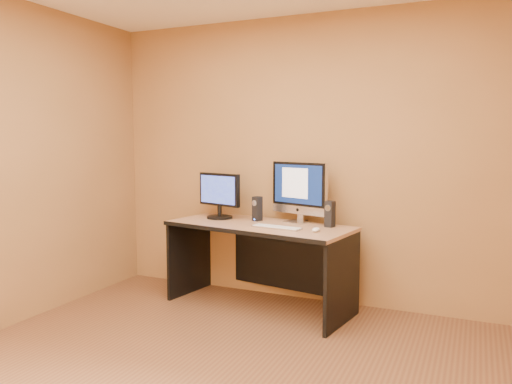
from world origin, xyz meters
TOP-DOWN VIEW (x-y plane):
  - walls at (0.00, 0.00)m, footprint 4.00×4.00m
  - desk at (-0.36, 1.60)m, footprint 1.71×0.96m
  - imac at (-0.08, 1.81)m, footprint 0.61×0.38m
  - second_monitor at (-0.83, 1.74)m, footprint 0.53×0.36m
  - speaker_left at (-0.45, 1.75)m, footprint 0.09×0.09m
  - speaker_right at (0.25, 1.71)m, footprint 0.08×0.09m
  - keyboard at (-0.14, 1.47)m, footprint 0.45×0.17m
  - mouse at (0.20, 1.45)m, footprint 0.06×0.10m
  - cable_a at (-0.10, 1.86)m, footprint 0.08×0.21m
  - cable_b at (-0.09, 1.88)m, footprint 0.14×0.13m

SIDE VIEW (x-z plane):
  - desk at x=-0.36m, z-range 0.00..0.75m
  - cable_a at x=-0.10m, z-range 0.75..0.76m
  - cable_b at x=-0.09m, z-range 0.75..0.76m
  - keyboard at x=-0.14m, z-range 0.75..0.77m
  - mouse at x=0.20m, z-range 0.75..0.78m
  - speaker_left at x=-0.45m, z-range 0.75..0.97m
  - speaker_right at x=0.25m, z-range 0.75..0.97m
  - second_monitor at x=-0.83m, z-range 0.75..1.17m
  - imac at x=-0.08m, z-range 0.75..1.30m
  - walls at x=0.00m, z-range 0.00..2.60m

